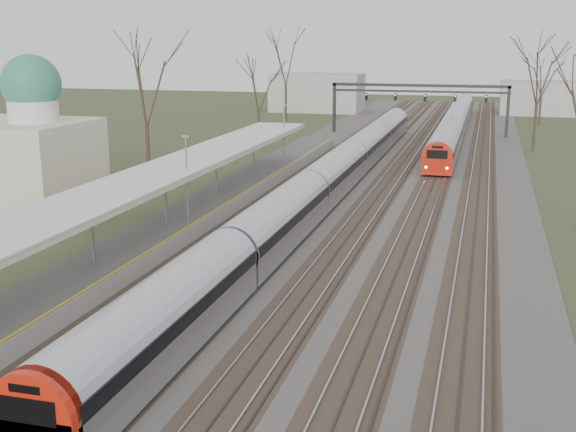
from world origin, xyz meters
name	(u,v)px	position (x,y,z in m)	size (l,w,h in m)	color
track_bed	(381,180)	(0.26, 55.00, 0.06)	(24.00, 160.00, 0.22)	#474442
platform	(191,217)	(-9.05, 37.50, 0.50)	(3.50, 69.00, 1.00)	#9E9B93
canopy	(157,175)	(-9.05, 32.99, 3.93)	(4.10, 50.00, 3.11)	slate
dome_building	(14,156)	(-21.71, 38.00, 3.72)	(10.00, 8.00, 10.30)	beige
signal_gantry	(419,94)	(0.29, 84.99, 4.91)	(21.00, 0.59, 6.08)	black
tree_west_far	(145,82)	(-17.00, 48.00, 8.02)	(5.50, 5.50, 11.33)	#2D231C
train_near	(333,174)	(-2.50, 48.91, 1.48)	(2.62, 75.21, 3.05)	#ACAFB6
train_far	(455,122)	(4.50, 86.86, 1.48)	(2.62, 60.21, 3.05)	#ACAFB6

